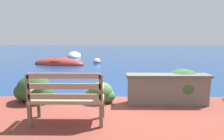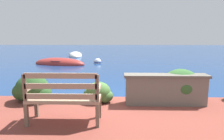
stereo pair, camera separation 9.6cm
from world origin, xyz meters
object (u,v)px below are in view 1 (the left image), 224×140
park_bench (67,97)px  mooring_buoy (97,62)px  rowboat_nearest (59,64)px  rowboat_mid (74,56)px

park_bench → mooring_buoy: 9.99m
rowboat_nearest → mooring_buoy: bearing=-147.8°
park_bench → rowboat_mid: park_bench is taller
park_bench → rowboat_nearest: bearing=113.7°
mooring_buoy → rowboat_mid: bearing=117.4°
rowboat_mid → mooring_buoy: 5.39m
rowboat_mid → park_bench: bearing=-2.2°
rowboat_nearest → mooring_buoy: rowboat_nearest is taller
rowboat_nearest → mooring_buoy: 2.49m
park_bench → mooring_buoy: size_ratio=2.40×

